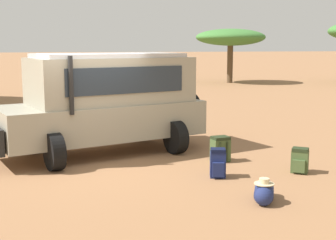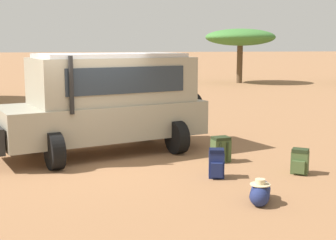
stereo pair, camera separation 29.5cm
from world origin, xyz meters
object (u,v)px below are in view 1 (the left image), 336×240
object	(u,v)px
duffel_bag_low_black_case	(264,191)
acacia_tree_centre_back	(231,38)
safari_vehicle	(106,101)
backpack_near_rear_wheel	(220,149)
backpack_cluster_center	(218,163)
backpack_beside_front_wheel	(300,161)

from	to	relation	value
duffel_bag_low_black_case	acacia_tree_centre_back	size ratio (longest dim) A/B	0.15
safari_vehicle	backpack_near_rear_wheel	xyz separation A→B (m)	(2.42, -1.51, -1.01)
duffel_bag_low_black_case	backpack_cluster_center	bearing A→B (deg)	99.92
backpack_beside_front_wheel	backpack_cluster_center	bearing A→B (deg)	177.40
safari_vehicle	backpack_near_rear_wheel	bearing A→B (deg)	-31.93
backpack_cluster_center	duffel_bag_low_black_case	world-z (taller)	backpack_cluster_center
safari_vehicle	duffel_bag_low_black_case	bearing A→B (deg)	-62.82
backpack_beside_front_wheel	backpack_near_rear_wheel	bearing A→B (deg)	134.53
safari_vehicle	duffel_bag_low_black_case	distance (m)	4.97
backpack_near_rear_wheel	acacia_tree_centre_back	size ratio (longest dim) A/B	0.12
safari_vehicle	acacia_tree_centre_back	bearing A→B (deg)	61.28
backpack_cluster_center	duffel_bag_low_black_case	xyz separation A→B (m)	(0.27, -1.57, -0.11)
backpack_near_rear_wheel	acacia_tree_centre_back	bearing A→B (deg)	68.53
backpack_cluster_center	duffel_bag_low_black_case	bearing A→B (deg)	-80.08
backpack_near_rear_wheel	backpack_cluster_center	bearing A→B (deg)	-111.62
backpack_beside_front_wheel	backpack_cluster_center	distance (m)	1.77
duffel_bag_low_black_case	backpack_beside_front_wheel	bearing A→B (deg)	44.90
backpack_beside_front_wheel	acacia_tree_centre_back	distance (m)	23.58
backpack_cluster_center	backpack_near_rear_wheel	size ratio (longest dim) A/B	1.01
backpack_beside_front_wheel	duffel_bag_low_black_case	xyz separation A→B (m)	(-1.50, -1.49, -0.08)
safari_vehicle	acacia_tree_centre_back	distance (m)	22.33
safari_vehicle	backpack_cluster_center	xyz separation A→B (m)	(1.94, -2.74, -1.01)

